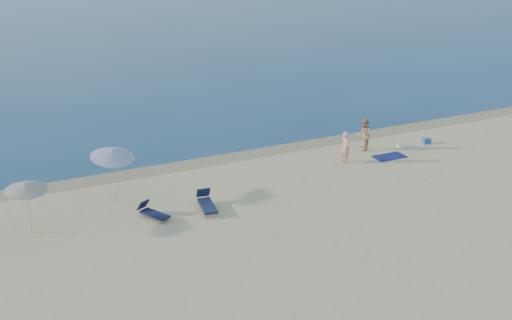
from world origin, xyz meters
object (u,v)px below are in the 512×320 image
(blue_cooler, at_px, (427,141))
(umbrella_near, at_px, (113,154))
(person_left, at_px, (346,147))
(person_right, at_px, (364,135))

(blue_cooler, bearing_deg, umbrella_near, -171.52)
(blue_cooler, distance_m, umbrella_near, 17.90)
(person_left, relative_size, umbrella_near, 0.65)
(person_left, xyz_separation_m, person_right, (1.98, 1.18, 0.03))
(blue_cooler, bearing_deg, person_left, -166.48)
(person_right, xyz_separation_m, blue_cooler, (3.85, -0.68, -0.73))
(person_left, distance_m, blue_cooler, 5.90)
(person_right, bearing_deg, umbrella_near, -59.03)
(person_right, relative_size, umbrella_near, 0.68)
(person_right, bearing_deg, person_left, -30.89)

